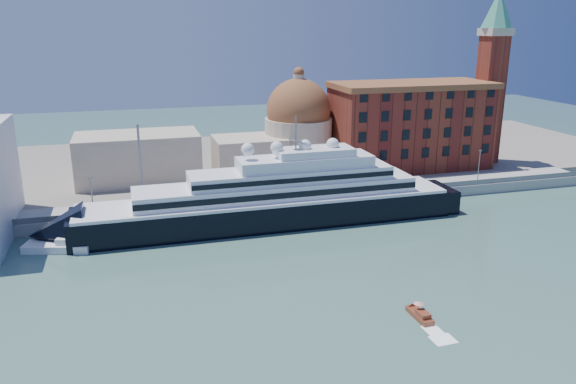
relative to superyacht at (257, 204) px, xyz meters
name	(u,v)px	position (x,y,z in m)	size (l,w,h in m)	color
ground	(275,271)	(-2.25, -23.00, -4.54)	(400.00, 400.00, 0.00)	#345B53
quay	(236,205)	(-2.25, 11.00, -3.29)	(180.00, 10.00, 2.50)	gray
land	(209,164)	(-2.25, 52.00, -3.54)	(260.00, 72.00, 2.00)	slate
quay_fence	(240,203)	(-2.25, 6.50, -1.44)	(180.00, 0.10, 1.20)	slate
superyacht	(257,204)	(0.00, 0.00, 0.00)	(87.96, 12.19, 26.29)	black
service_barge	(60,246)	(-38.01, -3.18, -3.75)	(12.80, 7.20, 2.73)	white
water_taxi	(420,314)	(13.60, -43.96, -3.94)	(1.87, 5.24, 2.47)	maroon
warehouse	(410,125)	(49.75, 29.00, 9.25)	(43.00, 19.00, 23.25)	maroon
campanile	(492,67)	(73.75, 29.00, 24.22)	(8.40, 8.40, 47.00)	maroon
church	(242,140)	(4.14, 34.72, 6.37)	(66.00, 18.00, 25.50)	beige
lamp_posts	(177,174)	(-14.92, 9.27, 5.30)	(120.80, 2.40, 18.00)	slate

